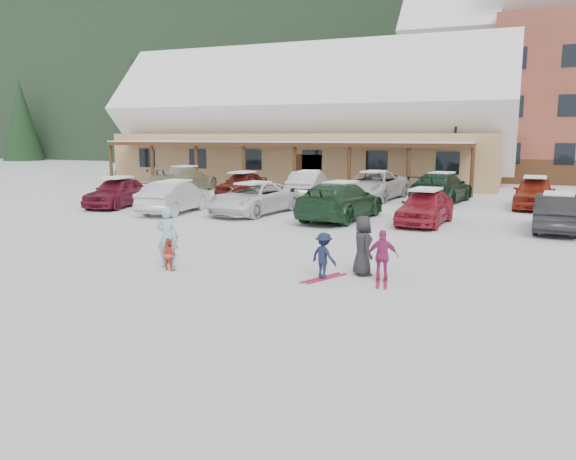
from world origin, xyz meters
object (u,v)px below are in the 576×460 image
at_px(bystander_dark, 363,246).
at_px(parked_car_2, 253,198).
at_px(parked_car_10, 373,185).
at_px(parked_car_12, 534,193).
at_px(parked_car_8, 242,184).
at_px(day_lodge, 307,129).
at_px(child_magenta, 383,256).
at_px(parked_car_7, 185,179).
at_px(lamp_post, 456,132).
at_px(adult_skier, 167,237).
at_px(parked_car_3, 340,201).
at_px(parked_car_4, 425,207).
at_px(toddler_red, 169,254).
at_px(parked_car_1, 175,197).
at_px(parked_car_11, 441,188).
at_px(parked_car_9, 309,184).
at_px(child_navy, 324,256).
at_px(parked_car_5, 557,213).
at_px(parked_car_0, 117,192).

distance_m(bystander_dark, parked_car_2, 11.70).
height_order(parked_car_10, parked_car_12, parked_car_10).
relative_size(parked_car_8, parked_car_10, 0.73).
relative_size(day_lodge, child_magenta, 23.02).
xyz_separation_m(parked_car_2, parked_car_7, (-8.40, 7.68, 0.08)).
distance_m(day_lodge, lamp_post, 11.67).
bearing_deg(adult_skier, parked_car_8, -81.17).
xyz_separation_m(parked_car_3, parked_car_7, (-12.52, 7.88, -0.00)).
bearing_deg(child_magenta, parked_car_4, -98.84).
xyz_separation_m(toddler_red, parked_car_7, (-10.92, 18.12, 0.36)).
xyz_separation_m(parked_car_1, parked_car_7, (-4.97, 8.71, 0.06)).
xyz_separation_m(lamp_post, toddler_red, (-4.67, -25.22, -3.24)).
height_order(child_magenta, parked_car_11, parked_car_11).
distance_m(bystander_dark, parked_car_10, 17.11).
bearing_deg(parked_car_11, parked_car_9, 11.78).
bearing_deg(parked_car_10, adult_skier, -87.07).
xyz_separation_m(parked_car_9, parked_car_12, (11.67, -0.52, 0.02)).
bearing_deg(parked_car_9, parked_car_10, 179.17).
distance_m(child_navy, parked_car_2, 11.82).
bearing_deg(parked_car_5, parked_car_8, -18.13).
bearing_deg(toddler_red, parked_car_1, -50.44).
relative_size(lamp_post, parked_car_12, 1.45).
bearing_deg(day_lodge, parked_car_0, -100.02).
distance_m(toddler_red, parked_car_12, 19.47).
distance_m(toddler_red, parked_car_4, 11.46).
height_order(toddler_red, parked_car_0, parked_car_0).
relative_size(adult_skier, parked_car_1, 0.37).
bearing_deg(parked_car_3, child_navy, 111.25).
bearing_deg(parked_car_7, parked_car_11, -178.11).
relative_size(lamp_post, adult_skier, 3.95).
bearing_deg(parked_car_9, bystander_dark, 107.15).
relative_size(parked_car_1, parked_car_11, 0.82).
distance_m(parked_car_2, parked_car_11, 10.46).
height_order(parked_car_5, parked_car_10, parked_car_10).
height_order(child_magenta, parked_car_10, parked_car_10).
height_order(parked_car_4, parked_car_9, parked_car_9).
height_order(adult_skier, bystander_dark, adult_skier).
bearing_deg(parked_car_12, parked_car_3, -135.30).
xyz_separation_m(child_magenta, parked_car_8, (-11.79, 16.14, 0.06)).
bearing_deg(parked_car_2, lamp_post, 72.03).
bearing_deg(bystander_dark, parked_car_2, 2.19).
distance_m(parked_car_0, parked_car_10, 13.45).
distance_m(parked_car_0, parked_car_9, 10.46).
distance_m(toddler_red, parked_car_10, 18.09).
bearing_deg(bystander_dark, parked_car_8, -1.23).
distance_m(parked_car_9, parked_car_12, 11.68).
height_order(day_lodge, parked_car_7, day_lodge).
xyz_separation_m(toddler_red, bystander_dark, (4.83, 1.34, 0.33)).
relative_size(parked_car_2, parked_car_7, 0.93).
bearing_deg(parked_car_9, parked_car_8, 2.44).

